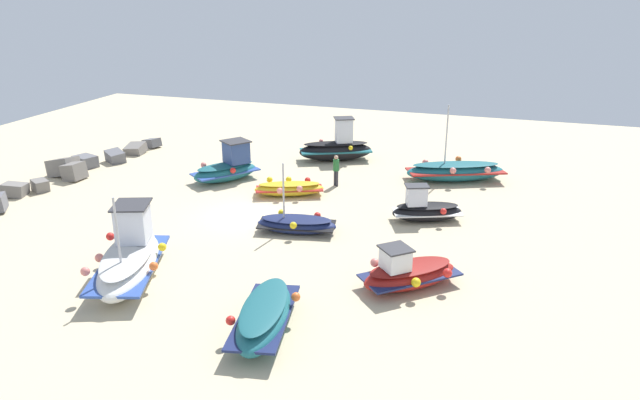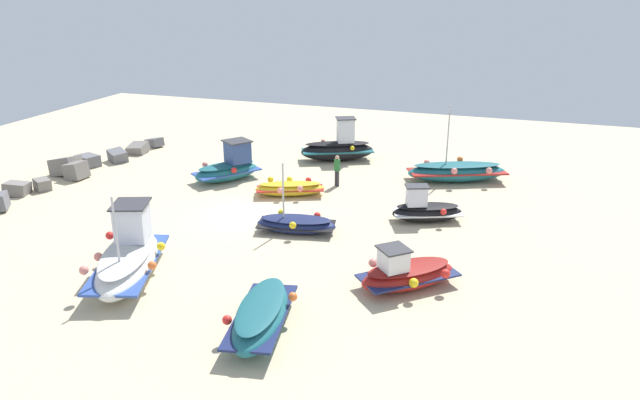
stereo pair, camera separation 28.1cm
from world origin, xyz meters
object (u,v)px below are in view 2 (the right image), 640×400
Objects in this scene: fishing_boat_2 at (129,257)px; fishing_boat_8 at (338,148)px; fishing_boat_3 at (296,224)px; fishing_boat_5 at (457,171)px; fishing_boat_7 at (426,210)px; fishing_boat_4 at (261,316)px; fishing_boat_1 at (229,167)px; fishing_boat_6 at (290,188)px; person_walking at (337,168)px; fishing_boat_0 at (407,273)px.

fishing_boat_8 is at bearing -29.45° from fishing_boat_2.
fishing_boat_3 is at bearing -107.53° from fishing_boat_8.
fishing_boat_5 is at bearing -38.85° from fishing_boat_8.
fishing_boat_5 is 1.68× the size of fishing_boat_7.
fishing_boat_4 is at bearing -86.85° from fishing_boat_3.
fishing_boat_2 is at bearing -135.52° from fishing_boat_1.
fishing_boat_6 is (4.34, 2.00, -0.00)m from fishing_boat_3.
fishing_boat_3 is 5.94m from fishing_boat_7.
fishing_boat_8 is at bearing 87.91° from fishing_boat_3.
fishing_boat_7 is (-1.29, -7.08, 0.17)m from fishing_boat_6.
fishing_boat_3 reaches higher than person_walking.
fishing_boat_3 reaches higher than fishing_boat_6.
fishing_boat_8 reaches higher than fishing_boat_7.
fishing_boat_7 is (10.76, -3.29, -0.00)m from fishing_boat_4.
fishing_boat_1 is 11.42m from fishing_boat_7.
fishing_boat_8 reaches higher than fishing_boat_4.
fishing_boat_1 reaches higher than person_walking.
fishing_boat_0 is 0.85× the size of fishing_boat_4.
fishing_boat_0 is 6.46m from fishing_boat_3.
fishing_boat_0 is 2.20× the size of person_walking.
fishing_boat_1 is 1.03× the size of fishing_boat_6.
fishing_boat_4 is 1.17× the size of fishing_boat_6.
fishing_boat_7 is (6.46, 0.40, 0.01)m from fishing_boat_0.
fishing_boat_3 reaches higher than fishing_boat_7.
fishing_boat_8 is (5.53, -4.50, 0.06)m from fishing_boat_1.
fishing_boat_0 is at bearing -92.25° from fishing_boat_1.
person_walking is (14.20, 1.97, 0.43)m from fishing_boat_4.
fishing_boat_2 is (-11.49, -1.77, 0.07)m from fishing_boat_1.
fishing_boat_3 is at bearing -144.83° from person_walking.
fishing_boat_2 is 3.32× the size of person_walking.
fishing_boat_6 is at bearing -71.59° from fishing_boat_1.
fishing_boat_8 reaches higher than fishing_boat_6.
fishing_boat_1 is 2.30× the size of person_walking.
person_walking is at bearing 177.76° from fishing_boat_4.
fishing_boat_3 is at bearing -88.13° from fishing_boat_6.
fishing_boat_6 is at bearing -32.86° from fishing_boat_2.
fishing_boat_2 is at bearing -164.68° from person_walking.
fishing_boat_8 is at bearing -106.67° from fishing_boat_0.
fishing_boat_3 is 7.91m from fishing_boat_4.
fishing_boat_6 is at bearing -88.44° from fishing_boat_0.
fishing_boat_2 is 6.33m from fishing_boat_4.
fishing_boat_7 is 0.73× the size of fishing_boat_8.
fishing_boat_0 is at bearing -96.01° from fishing_boat_2.
fishing_boat_0 is 0.99× the size of fishing_boat_6.
fishing_boat_4 reaches higher than fishing_boat_6.
fishing_boat_3 is (5.89, -4.27, -0.42)m from fishing_boat_2.
fishing_boat_1 is 0.69× the size of fishing_boat_2.
fishing_boat_3 reaches higher than fishing_boat_1.
fishing_boat_8 is (17.02, -2.73, -0.01)m from fishing_boat_2.
fishing_boat_3 is at bearing -177.05° from fishing_boat_4.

